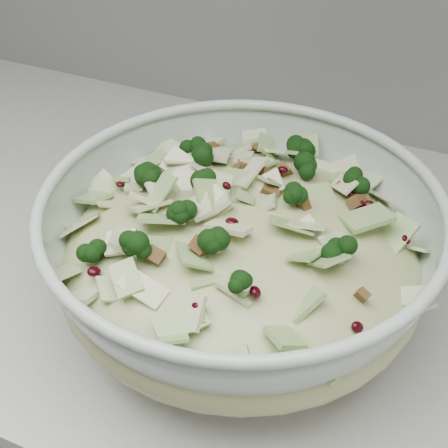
# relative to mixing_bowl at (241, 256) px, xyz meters

# --- Properties ---
(counter) EXTENTS (3.60, 0.60, 0.90)m
(counter) POSITION_rel_mixing_bowl_xyz_m (-0.29, 0.10, -0.52)
(counter) COLOR beige
(counter) RESTS_ON floor
(mixing_bowl) EXTENTS (0.44, 0.44, 0.14)m
(mixing_bowl) POSITION_rel_mixing_bowl_xyz_m (0.00, 0.00, 0.00)
(mixing_bowl) COLOR #B5C7B9
(mixing_bowl) RESTS_ON counter
(salad) EXTENTS (0.39, 0.39, 0.14)m
(salad) POSITION_rel_mixing_bowl_xyz_m (0.00, 0.00, 0.02)
(salad) COLOR #ADB47B
(salad) RESTS_ON mixing_bowl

